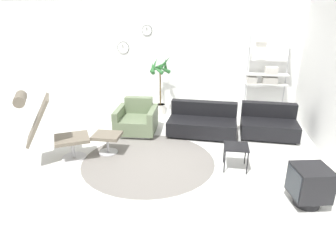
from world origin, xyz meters
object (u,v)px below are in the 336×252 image
at_px(side_table, 236,148).
at_px(potted_plant, 160,83).
at_px(armchair_red, 137,121).
at_px(couch_low, 202,123).
at_px(ottoman, 107,139).
at_px(crt_television, 309,185).
at_px(shelf_unit, 266,71).
at_px(lounge_chair, 47,124).
at_px(couch_second, 268,125).

height_order(side_table, potted_plant, potted_plant).
height_order(armchair_red, potted_plant, potted_plant).
relative_size(couch_low, potted_plant, 0.99).
distance_m(ottoman, side_table, 2.39).
height_order(crt_television, shelf_unit, shelf_unit).
bearing_deg(potted_plant, armchair_red, -102.26).
bearing_deg(couch_low, crt_television, 125.88).
bearing_deg(shelf_unit, ottoman, -141.00).
height_order(lounge_chair, shelf_unit, shelf_unit).
height_order(lounge_chair, couch_low, lounge_chair).
relative_size(couch_low, crt_television, 2.57).
height_order(ottoman, crt_television, crt_television).
bearing_deg(couch_second, crt_television, 96.03).
bearing_deg(couch_second, ottoman, 25.58).
distance_m(armchair_red, side_table, 2.49).
bearing_deg(crt_television, potted_plant, 25.25).
distance_m(armchair_red, shelf_unit, 3.38).
relative_size(ottoman, couch_low, 0.34).
relative_size(couch_low, shelf_unit, 0.75).
bearing_deg(lounge_chair, couch_second, 85.62).
bearing_deg(armchair_red, shelf_unit, -155.40).
bearing_deg(couch_low, lounge_chair, 35.68).
xyz_separation_m(couch_low, crt_television, (1.56, -2.39, 0.07)).
relative_size(side_table, potted_plant, 0.28).
bearing_deg(couch_second, side_table, 66.16).
relative_size(ottoman, shelf_unit, 0.25).
height_order(ottoman, couch_low, couch_low).
bearing_deg(couch_second, couch_low, 7.12).
xyz_separation_m(lounge_chair, shelf_unit, (4.08, 3.07, 0.44)).
bearing_deg(crt_television, lounge_chair, 69.02).
distance_m(couch_second, potted_plant, 2.87).
xyz_separation_m(potted_plant, shelf_unit, (2.61, 0.13, 0.34)).
height_order(ottoman, armchair_red, armchair_red).
distance_m(ottoman, crt_television, 3.51).
xyz_separation_m(ottoman, side_table, (2.37, -0.25, 0.08)).
bearing_deg(ottoman, lounge_chair, -151.47).
relative_size(lounge_chair, ottoman, 2.56).
bearing_deg(side_table, couch_second, 63.45).
distance_m(ottoman, couch_second, 3.43).
bearing_deg(crt_television, couch_second, -8.35).
relative_size(lounge_chair, crt_television, 2.23).
distance_m(potted_plant, shelf_unit, 2.63).
relative_size(lounge_chair, side_table, 3.09).
xyz_separation_m(side_table, crt_television, (0.94, -0.91, -0.06)).
xyz_separation_m(couch_low, shelf_unit, (1.45, 1.36, 0.93)).
xyz_separation_m(armchair_red, side_table, (2.08, -1.36, 0.11)).
bearing_deg(ottoman, armchair_red, 75.24).
height_order(lounge_chair, crt_television, lounge_chair).
xyz_separation_m(crt_television, potted_plant, (-2.72, 3.63, 0.51)).
bearing_deg(crt_television, armchair_red, 41.32).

